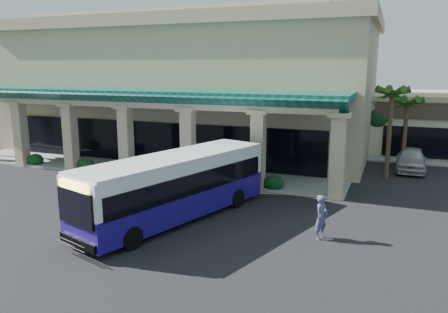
% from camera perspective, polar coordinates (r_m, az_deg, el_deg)
% --- Properties ---
extents(ground, '(110.00, 110.00, 0.00)m').
position_cam_1_polar(ground, '(21.77, -3.49, -7.52)').
color(ground, black).
extents(main_building, '(30.80, 14.80, 11.35)m').
position_cam_1_polar(main_building, '(38.48, -4.45, 9.40)').
color(main_building, tan).
rests_on(main_building, ground).
extents(arcade, '(30.00, 6.20, 5.70)m').
position_cam_1_polar(arcade, '(30.73, -11.84, 3.36)').
color(arcade, '#0B443B').
rests_on(arcade, ground).
extents(palm_0, '(2.40, 2.40, 6.60)m').
position_cam_1_polar(palm_0, '(29.89, 20.82, 3.49)').
color(palm_0, '#204713').
rests_on(palm_0, ground).
extents(palm_1, '(2.40, 2.40, 5.80)m').
position_cam_1_polar(palm_1, '(32.92, 22.59, 3.34)').
color(palm_1, '#204713').
rests_on(palm_1, ground).
extents(broadleaf_tree, '(2.60, 2.60, 4.81)m').
position_cam_1_polar(broadleaf_tree, '(37.96, 19.41, 3.80)').
color(broadleaf_tree, black).
rests_on(broadleaf_tree, ground).
extents(transit_bus, '(5.83, 11.35, 3.10)m').
position_cam_1_polar(transit_bus, '(20.72, -6.31, -4.07)').
color(transit_bus, navy).
rests_on(transit_bus, ground).
extents(pedestrian, '(0.69, 0.81, 1.89)m').
position_cam_1_polar(pedestrian, '(18.91, 12.61, -7.75)').
color(pedestrian, '#47496C').
rests_on(pedestrian, ground).
extents(car_silver, '(2.02, 4.82, 1.63)m').
position_cam_1_polar(car_silver, '(33.14, 23.23, -0.33)').
color(car_silver, '#BBBBBD').
rests_on(car_silver, ground).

